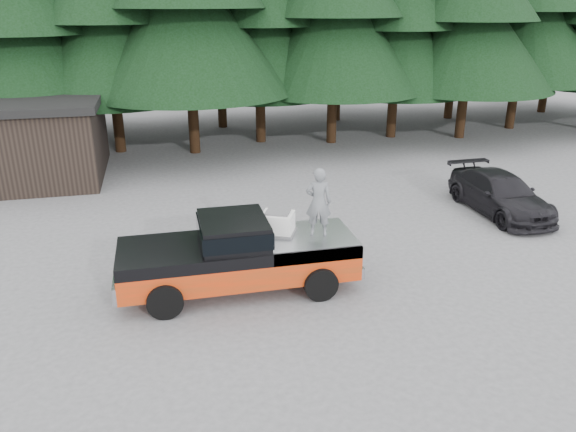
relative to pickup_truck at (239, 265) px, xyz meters
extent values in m
plane|color=#515154|center=(0.96, -0.39, -0.67)|extent=(120.00, 120.00, 0.00)
cube|color=black|center=(-0.10, 0.00, 0.96)|extent=(1.66, 1.90, 0.59)
cube|color=white|center=(1.06, 0.22, 0.93)|extent=(0.97, 0.90, 0.53)
imported|color=slate|center=(2.02, -0.10, 1.54)|extent=(0.73, 0.58, 1.75)
imported|color=black|center=(9.52, 3.44, 0.01)|extent=(1.97, 4.66, 1.34)
camera|label=1|loc=(-1.66, -12.59, 6.17)|focal=35.00mm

